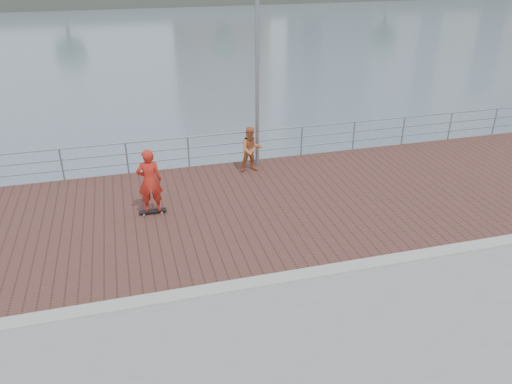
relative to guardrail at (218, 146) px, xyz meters
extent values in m
plane|color=slate|center=(0.00, -7.00, -2.69)|extent=(400.00, 400.00, 0.00)
cube|color=brown|center=(0.00, -3.40, -0.68)|extent=(40.00, 6.80, 0.02)
cube|color=#B7B5AD|center=(0.00, -7.00, -0.66)|extent=(40.00, 0.40, 0.06)
cylinder|color=#8C9EA8|center=(-5.13, 0.00, -0.14)|extent=(0.06, 0.06, 1.10)
cylinder|color=#8C9EA8|center=(-3.08, 0.00, -0.14)|extent=(0.06, 0.06, 1.10)
cylinder|color=#8C9EA8|center=(-1.03, 0.00, -0.14)|extent=(0.06, 0.06, 1.10)
cylinder|color=#8C9EA8|center=(1.03, 0.00, -0.14)|extent=(0.06, 0.06, 1.10)
cylinder|color=#8C9EA8|center=(3.08, 0.00, -0.14)|extent=(0.06, 0.06, 1.10)
cylinder|color=#8C9EA8|center=(5.13, 0.00, -0.14)|extent=(0.06, 0.06, 1.10)
cylinder|color=#8C9EA8|center=(7.18, 0.00, -0.14)|extent=(0.06, 0.06, 1.10)
cylinder|color=#8C9EA8|center=(9.24, 0.00, -0.14)|extent=(0.06, 0.06, 1.10)
cylinder|color=#8C9EA8|center=(11.29, 0.00, -0.14)|extent=(0.06, 0.06, 1.10)
cylinder|color=#8C9EA8|center=(0.00, 0.00, 0.41)|extent=(39.00, 0.05, 0.05)
cylinder|color=#8C9EA8|center=(0.00, 0.00, 0.03)|extent=(39.00, 0.05, 0.05)
cylinder|color=#8C9EA8|center=(0.00, 0.00, -0.33)|extent=(39.00, 0.05, 0.05)
cylinder|color=gray|center=(1.27, -0.50, 2.51)|extent=(0.13, 0.13, 6.40)
cube|color=black|center=(-2.53, -3.05, -0.60)|extent=(0.78, 0.22, 0.03)
cylinder|color=beige|center=(-2.78, -3.12, -0.64)|extent=(0.06, 0.04, 0.06)
cylinder|color=beige|center=(-2.29, -3.13, -0.64)|extent=(0.06, 0.04, 0.06)
cylinder|color=beige|center=(-2.78, -2.98, -0.64)|extent=(0.06, 0.04, 0.06)
cylinder|color=beige|center=(-2.29, -2.99, -0.64)|extent=(0.06, 0.04, 0.06)
imported|color=red|center=(-2.53, -3.05, 0.35)|extent=(0.70, 0.47, 1.88)
imported|color=#CE723C|center=(0.96, -0.90, 0.10)|extent=(0.77, 0.61, 1.55)
camera|label=1|loc=(-2.99, -15.92, 6.24)|focal=35.00mm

